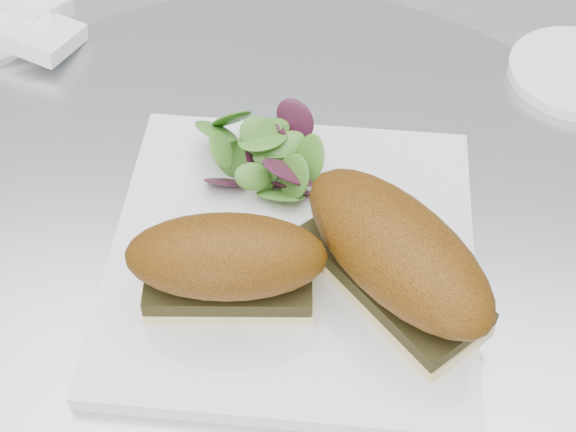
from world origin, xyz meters
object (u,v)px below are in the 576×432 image
sandwich_left (227,264)px  sandwich_right (396,257)px  plate (292,256)px  saucer (576,72)px

sandwich_left → sandwich_right: 0.12m
plate → saucer: (0.25, 0.26, -0.00)m
saucer → plate: bearing=-134.3°
plate → sandwich_right: (0.08, -0.03, 0.05)m
plate → saucer: 0.36m
sandwich_left → saucer: bearing=39.9°
sandwich_right → saucer: bearing=104.5°
sandwich_left → plate: bearing=43.2°
sandwich_left → sandwich_right: size_ratio=0.83×
plate → sandwich_right: 0.10m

